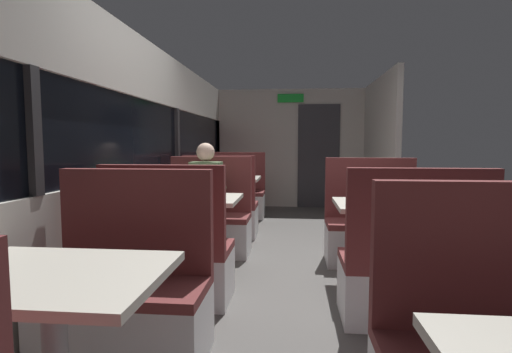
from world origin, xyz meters
name	(u,v)px	position (x,y,z in m)	size (l,w,h in m)	color
ground_plane	(285,280)	(0.00, 0.00, -0.01)	(3.30, 9.20, 0.02)	#514F4C
carriage_window_panel_left	(131,159)	(-1.45, 0.00, 1.11)	(0.09, 8.48, 2.30)	beige
carriage_end_bulkhead	(293,149)	(0.06, 4.19, 1.14)	(2.90, 0.11, 2.30)	beige
carriage_aisle_panel_right	(379,150)	(1.45, 3.00, 1.15)	(0.08, 2.40, 2.30)	beige
dining_table_near_window	(53,296)	(-0.89, -2.09, 0.64)	(0.90, 0.70, 0.74)	#9E9EA3
bench_near_window_facing_entry	(128,301)	(-0.89, -1.39, 0.33)	(0.95, 0.50, 1.10)	silver
dining_table_mid_window	(192,208)	(-0.89, 0.11, 0.64)	(0.90, 0.70, 0.74)	#9E9EA3
bench_mid_window_facing_end	(170,261)	(-0.89, -0.59, 0.33)	(0.95, 0.50, 1.10)	silver
bench_mid_window_facing_entry	(208,224)	(-0.89, 0.81, 0.33)	(0.95, 0.50, 1.10)	silver
dining_table_far_window	(230,184)	(-0.89, 2.31, 0.64)	(0.90, 0.70, 0.74)	#9E9EA3
bench_far_window_facing_end	(221,212)	(-0.89, 1.61, 0.33)	(0.95, 0.50, 1.10)	silver
bench_far_window_facing_entry	(236,198)	(-0.89, 3.01, 0.33)	(0.95, 0.50, 1.10)	silver
dining_table_rear_aisle	(388,215)	(0.89, -0.09, 0.64)	(0.90, 0.70, 0.74)	#9E9EA3
bench_rear_aisle_facing_end	(411,277)	(0.89, -0.79, 0.33)	(0.95, 0.50, 1.10)	silver
bench_rear_aisle_facing_entry	(372,232)	(0.89, 0.61, 0.33)	(0.95, 0.50, 1.10)	silver
seated_passenger	(207,207)	(-0.89, 0.74, 0.54)	(0.47, 0.55, 1.26)	#26262D
coffee_cup_primary	(239,175)	(-0.75, 2.28, 0.79)	(0.07, 0.07, 0.09)	white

